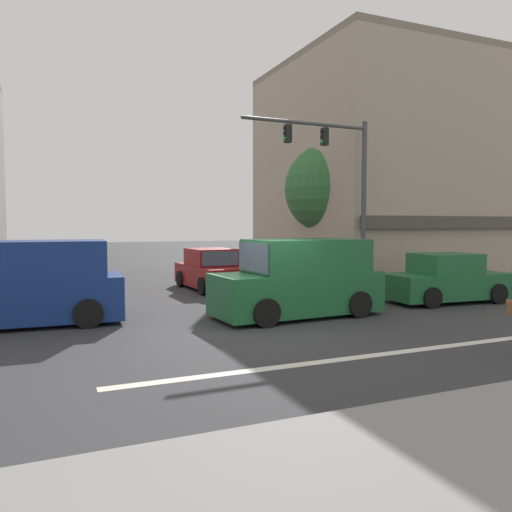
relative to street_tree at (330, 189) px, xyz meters
The scene contains 10 objects.
ground_plane 10.97m from the street_tree, 129.87° to the right, with size 120.00×120.00×0.00m, color #333335.
lane_marking_stripe 13.68m from the street_tree, 119.98° to the right, with size 9.00×0.24×0.01m, color silver.
building_right_corner 4.55m from the street_tree, 19.28° to the left, with size 10.43×9.99×10.25m.
street_tree is the anchor object (origin of this frame).
utility_pole_far_right 3.21m from the street_tree, 39.74° to the left, with size 1.40×0.22×7.27m.
traffic_light_mast 4.43m from the street_tree, 116.38° to the right, with size 4.89×0.27×6.20m.
van_approaching_near 9.37m from the street_tree, 126.64° to the right, with size 4.71×2.26×2.11m.
van_crossing_center 13.61m from the street_tree, 155.37° to the right, with size 4.68×2.21×2.11m.
sedan_waiting_far 6.73m from the street_tree, behind, with size 2.06×4.19×1.58m.
sedan_crossing_rightbound 7.57m from the street_tree, 87.67° to the right, with size 4.20×2.08×1.58m.
Camera 1 is at (-5.19, -11.31, 2.53)m, focal length 35.00 mm.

